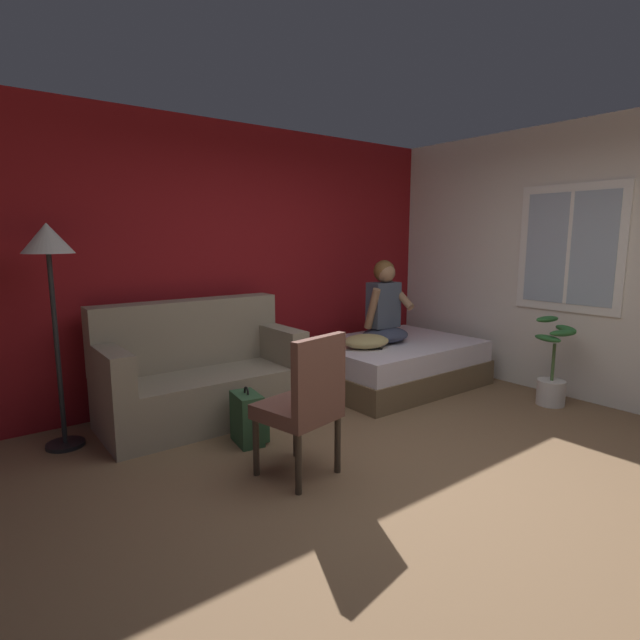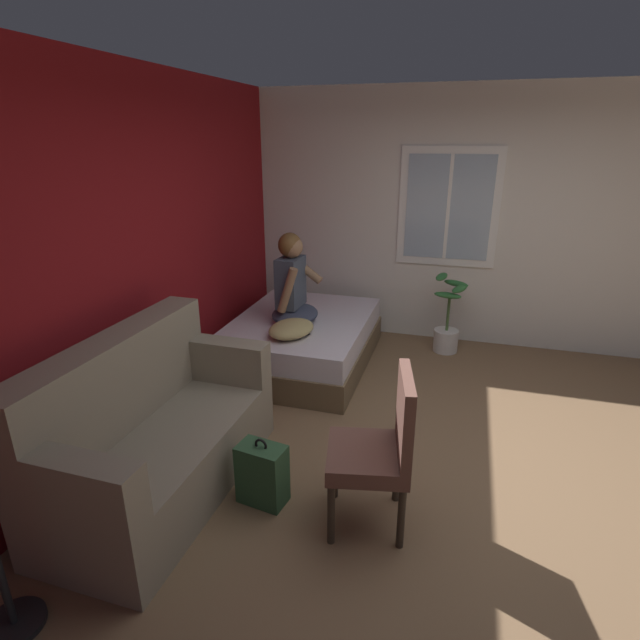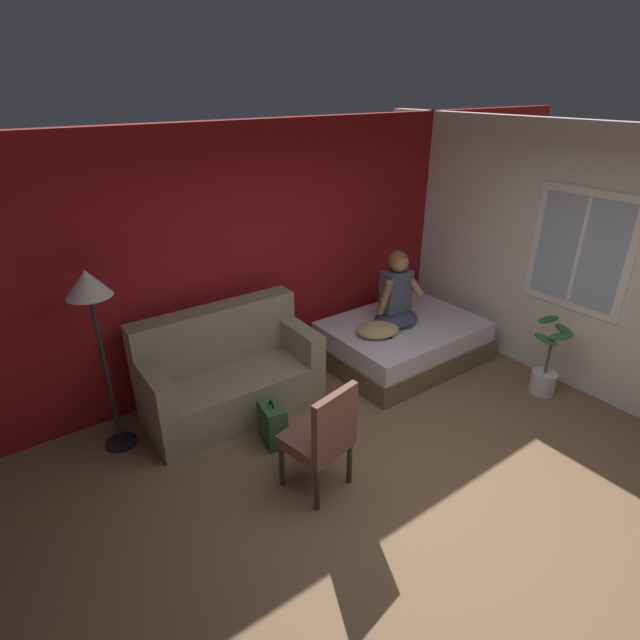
{
  "view_description": "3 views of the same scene",
  "coord_description": "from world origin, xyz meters",
  "px_view_note": "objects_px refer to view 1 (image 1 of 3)",
  "views": [
    {
      "loc": [
        -2.43,
        -2.01,
        1.6
      ],
      "look_at": [
        0.5,
        1.8,
        0.8
      ],
      "focal_mm": 28.0,
      "sensor_mm": 36.0,
      "label": 1
    },
    {
      "loc": [
        -3.01,
        0.19,
        2.19
      ],
      "look_at": [
        0.57,
        1.25,
        0.82
      ],
      "focal_mm": 28.0,
      "sensor_mm": 36.0,
      "label": 2
    },
    {
      "loc": [
        -2.43,
        -1.96,
        3.03
      ],
      "look_at": [
        0.3,
        1.8,
        0.79
      ],
      "focal_mm": 28.0,
      "sensor_mm": 36.0,
      "label": 3
    }
  ],
  "objects_px": {
    "cell_phone": "(375,349)",
    "throw_pillow": "(366,341)",
    "person_seated": "(385,309)",
    "backpack": "(248,419)",
    "bed": "(393,363)",
    "potted_plant": "(552,374)",
    "couch": "(200,375)",
    "floor_lamp": "(49,260)",
    "side_chair": "(305,401)"
  },
  "relations": [
    {
      "from": "cell_phone",
      "to": "throw_pillow",
      "type": "bearing_deg",
      "value": 44.6
    },
    {
      "from": "person_seated",
      "to": "backpack",
      "type": "height_order",
      "value": "person_seated"
    },
    {
      "from": "person_seated",
      "to": "cell_phone",
      "type": "relative_size",
      "value": 6.08
    },
    {
      "from": "bed",
      "to": "throw_pillow",
      "type": "bearing_deg",
      "value": -172.98
    },
    {
      "from": "cell_phone",
      "to": "potted_plant",
      "type": "height_order",
      "value": "potted_plant"
    },
    {
      "from": "bed",
      "to": "couch",
      "type": "relative_size",
      "value": 1.04
    },
    {
      "from": "backpack",
      "to": "cell_phone",
      "type": "xyz_separation_m",
      "value": [
        1.61,
        0.27,
        0.29
      ]
    },
    {
      "from": "floor_lamp",
      "to": "couch",
      "type": "bearing_deg",
      "value": -3.96
    },
    {
      "from": "couch",
      "to": "person_seated",
      "type": "bearing_deg",
      "value": -7.35
    },
    {
      "from": "bed",
      "to": "backpack",
      "type": "distance_m",
      "value": 2.08
    },
    {
      "from": "side_chair",
      "to": "floor_lamp",
      "type": "distance_m",
      "value": 2.13
    },
    {
      "from": "couch",
      "to": "floor_lamp",
      "type": "relative_size",
      "value": 1.01
    },
    {
      "from": "person_seated",
      "to": "backpack",
      "type": "relative_size",
      "value": 1.91
    },
    {
      "from": "bed",
      "to": "floor_lamp",
      "type": "distance_m",
      "value": 3.43
    },
    {
      "from": "person_seated",
      "to": "floor_lamp",
      "type": "distance_m",
      "value": 3.17
    },
    {
      "from": "person_seated",
      "to": "backpack",
      "type": "xyz_separation_m",
      "value": [
        -1.94,
        -0.47,
        -0.64
      ]
    },
    {
      "from": "couch",
      "to": "cell_phone",
      "type": "relative_size",
      "value": 11.88
    },
    {
      "from": "backpack",
      "to": "floor_lamp",
      "type": "height_order",
      "value": "floor_lamp"
    },
    {
      "from": "floor_lamp",
      "to": "backpack",
      "type": "bearing_deg",
      "value": -34.71
    },
    {
      "from": "person_seated",
      "to": "throw_pillow",
      "type": "bearing_deg",
      "value": -163.49
    },
    {
      "from": "bed",
      "to": "person_seated",
      "type": "relative_size",
      "value": 2.04
    },
    {
      "from": "side_chair",
      "to": "person_seated",
      "type": "height_order",
      "value": "person_seated"
    },
    {
      "from": "bed",
      "to": "side_chair",
      "type": "height_order",
      "value": "side_chair"
    },
    {
      "from": "person_seated",
      "to": "backpack",
      "type": "bearing_deg",
      "value": -166.39
    },
    {
      "from": "bed",
      "to": "floor_lamp",
      "type": "bearing_deg",
      "value": 173.13
    },
    {
      "from": "bed",
      "to": "potted_plant",
      "type": "height_order",
      "value": "potted_plant"
    },
    {
      "from": "cell_phone",
      "to": "side_chair",
      "type": "bearing_deg",
      "value": 147.66
    },
    {
      "from": "couch",
      "to": "backpack",
      "type": "bearing_deg",
      "value": -84.36
    },
    {
      "from": "side_chair",
      "to": "person_seated",
      "type": "xyz_separation_m",
      "value": [
        1.92,
        1.2,
        0.3
      ]
    },
    {
      "from": "throw_pillow",
      "to": "cell_phone",
      "type": "distance_m",
      "value": 0.12
    },
    {
      "from": "throw_pillow",
      "to": "floor_lamp",
      "type": "height_order",
      "value": "floor_lamp"
    },
    {
      "from": "backpack",
      "to": "couch",
      "type": "bearing_deg",
      "value": 95.64
    },
    {
      "from": "bed",
      "to": "floor_lamp",
      "type": "xyz_separation_m",
      "value": [
        -3.2,
        0.38,
        1.19
      ]
    },
    {
      "from": "throw_pillow",
      "to": "side_chair",
      "type": "bearing_deg",
      "value": -145.03
    },
    {
      "from": "bed",
      "to": "backpack",
      "type": "bearing_deg",
      "value": -168.39
    },
    {
      "from": "cell_phone",
      "to": "person_seated",
      "type": "bearing_deg",
      "value": -33.05
    },
    {
      "from": "cell_phone",
      "to": "floor_lamp",
      "type": "relative_size",
      "value": 0.08
    },
    {
      "from": "side_chair",
      "to": "floor_lamp",
      "type": "relative_size",
      "value": 0.58
    },
    {
      "from": "bed",
      "to": "person_seated",
      "type": "xyz_separation_m",
      "value": [
        -0.1,
        0.05,
        0.6
      ]
    },
    {
      "from": "side_chair",
      "to": "potted_plant",
      "type": "height_order",
      "value": "side_chair"
    },
    {
      "from": "couch",
      "to": "side_chair",
      "type": "distance_m",
      "value": 1.46
    },
    {
      "from": "bed",
      "to": "side_chair",
      "type": "relative_size",
      "value": 1.82
    },
    {
      "from": "bed",
      "to": "cell_phone",
      "type": "height_order",
      "value": "cell_phone"
    },
    {
      "from": "couch",
      "to": "cell_phone",
      "type": "height_order",
      "value": "couch"
    },
    {
      "from": "potted_plant",
      "to": "backpack",
      "type": "bearing_deg",
      "value": 160.36
    },
    {
      "from": "couch",
      "to": "potted_plant",
      "type": "xyz_separation_m",
      "value": [
        2.83,
        -1.71,
        -0.09
      ]
    },
    {
      "from": "bed",
      "to": "potted_plant",
      "type": "distance_m",
      "value": 1.58
    },
    {
      "from": "side_chair",
      "to": "potted_plant",
      "type": "bearing_deg",
      "value": -5.36
    },
    {
      "from": "backpack",
      "to": "person_seated",
      "type": "bearing_deg",
      "value": 13.61
    },
    {
      "from": "potted_plant",
      "to": "person_seated",
      "type": "bearing_deg",
      "value": 119.38
    }
  ]
}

